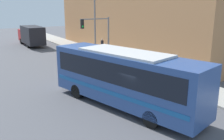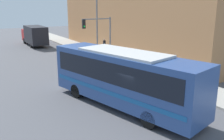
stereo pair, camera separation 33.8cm
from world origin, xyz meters
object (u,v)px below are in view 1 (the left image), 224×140
Objects in this scene: delivery_truck at (31,35)px; parking_meter at (126,59)px; fire_hydrant at (172,80)px; city_bus at (124,75)px; traffic_light_pole at (98,31)px; street_lamp at (93,15)px; pedestrian_near_corner at (102,46)px.

delivery_truck is 19.48m from parking_meter.
fire_hydrant is at bearing -90.00° from parking_meter.
delivery_truck is at bearing 73.07° from city_bus.
fire_hydrant is 0.58× the size of parking_meter.
city_bus is 2.27× the size of traffic_light_pole.
fire_hydrant is 13.66m from street_lamp.
parking_meter is 7.82m from street_lamp.
parking_meter is 0.15× the size of street_lamp.
pedestrian_near_corner is at bearing 50.88° from city_bus.
street_lamp reaches higher than traffic_light_pole.
pedestrian_near_corner is (1.62, 0.75, -3.80)m from street_lamp.
street_lamp is 4.45× the size of pedestrian_near_corner.
delivery_truck is at bearing 102.40° from parking_meter.
traffic_light_pole is at bearing -123.56° from pedestrian_near_corner.
pedestrian_near_corner is (2.65, 3.99, -2.27)m from traffic_light_pole.
fire_hydrant is at bearing -96.63° from pedestrian_near_corner.
delivery_truck is 25.54m from fire_hydrant.
parking_meter reaches higher than fire_hydrant.
street_lamp reaches higher than delivery_truck.
traffic_light_pole is at bearing -78.58° from delivery_truck.
city_bus is at bearing -92.44° from delivery_truck.
traffic_light_pole is (-1.06, 9.70, 2.85)m from fire_hydrant.
parking_meter is (0.00, 6.15, 0.49)m from fire_hydrant.
traffic_light_pole reaches higher than pedestrian_near_corner.
city_bus is 9.26m from parking_meter.
delivery_truck is (1.13, 26.55, -0.33)m from city_bus.
traffic_light_pole reaches higher than delivery_truck.
street_lamp is at bearing 90.15° from fire_hydrant.
pedestrian_near_corner is (6.90, 15.06, -0.87)m from city_bus.
street_lamp is 4.20m from pedestrian_near_corner.
delivery_truck is 0.97× the size of street_lamp.
city_bus is 8.41× the size of parking_meter.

